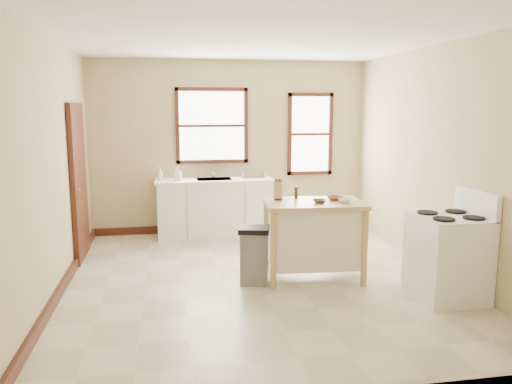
{
  "coord_description": "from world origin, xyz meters",
  "views": [
    {
      "loc": [
        -1.02,
        -5.65,
        2.03
      ],
      "look_at": [
        0.06,
        0.4,
        1.0
      ],
      "focal_mm": 35.0,
      "sensor_mm": 36.0,
      "label": 1
    }
  ],
  "objects_px": {
    "soap_bottle_a": "(160,173)",
    "trash_bin": "(254,255)",
    "knife_block": "(278,191)",
    "bowl_c": "(345,201)",
    "gas_stove": "(448,245)",
    "bowl_b": "(335,198)",
    "pepper_grinder": "(296,193)",
    "bowl_a": "(319,201)",
    "kitchen_island": "(313,240)",
    "soap_bottle_b": "(178,174)",
    "dish_rack": "(253,175)"
  },
  "relations": [
    {
      "from": "soap_bottle_a",
      "to": "trash_bin",
      "type": "xyz_separation_m",
      "value": [
        1.09,
        -2.33,
        -0.69
      ]
    },
    {
      "from": "knife_block",
      "to": "bowl_c",
      "type": "distance_m",
      "value": 0.8
    },
    {
      "from": "soap_bottle_a",
      "to": "gas_stove",
      "type": "relative_size",
      "value": 0.19
    },
    {
      "from": "soap_bottle_a",
      "to": "bowl_b",
      "type": "distance_m",
      "value": 3.06
    },
    {
      "from": "bowl_b",
      "to": "pepper_grinder",
      "type": "bearing_deg",
      "value": 159.13
    },
    {
      "from": "bowl_a",
      "to": "kitchen_island",
      "type": "bearing_deg",
      "value": 111.42
    },
    {
      "from": "kitchen_island",
      "to": "pepper_grinder",
      "type": "distance_m",
      "value": 0.61
    },
    {
      "from": "soap_bottle_a",
      "to": "bowl_c",
      "type": "bearing_deg",
      "value": -49.15
    },
    {
      "from": "kitchen_island",
      "to": "soap_bottle_b",
      "type": "bearing_deg",
      "value": 128.75
    },
    {
      "from": "soap_bottle_b",
      "to": "bowl_a",
      "type": "distance_m",
      "value": 2.81
    },
    {
      "from": "pepper_grinder",
      "to": "bowl_a",
      "type": "relative_size",
      "value": 0.9
    },
    {
      "from": "kitchen_island",
      "to": "gas_stove",
      "type": "bearing_deg",
      "value": -30.23
    },
    {
      "from": "dish_rack",
      "to": "gas_stove",
      "type": "relative_size",
      "value": 0.32
    },
    {
      "from": "bowl_c",
      "to": "soap_bottle_b",
      "type": "bearing_deg",
      "value": 128.29
    },
    {
      "from": "soap_bottle_b",
      "to": "bowl_a",
      "type": "relative_size",
      "value": 1.25
    },
    {
      "from": "bowl_b",
      "to": "soap_bottle_b",
      "type": "bearing_deg",
      "value": 129.68
    },
    {
      "from": "kitchen_island",
      "to": "bowl_b",
      "type": "relative_size",
      "value": 6.43
    },
    {
      "from": "bowl_a",
      "to": "gas_stove",
      "type": "distance_m",
      "value": 1.47
    },
    {
      "from": "soap_bottle_a",
      "to": "soap_bottle_b",
      "type": "height_order",
      "value": "soap_bottle_a"
    },
    {
      "from": "gas_stove",
      "to": "kitchen_island",
      "type": "bearing_deg",
      "value": 145.56
    },
    {
      "from": "soap_bottle_a",
      "to": "pepper_grinder",
      "type": "relative_size",
      "value": 1.49
    },
    {
      "from": "bowl_a",
      "to": "soap_bottle_b",
      "type": "bearing_deg",
      "value": 124.09
    },
    {
      "from": "dish_rack",
      "to": "bowl_a",
      "type": "xyz_separation_m",
      "value": [
        0.38,
        -2.37,
        -0.0
      ]
    },
    {
      "from": "pepper_grinder",
      "to": "gas_stove",
      "type": "bearing_deg",
      "value": -37.27
    },
    {
      "from": "dish_rack",
      "to": "gas_stove",
      "type": "distance_m",
      "value": 3.53
    },
    {
      "from": "trash_bin",
      "to": "kitchen_island",
      "type": "bearing_deg",
      "value": 18.41
    },
    {
      "from": "soap_bottle_b",
      "to": "bowl_a",
      "type": "xyz_separation_m",
      "value": [
        1.57,
        -2.33,
        -0.06
      ]
    },
    {
      "from": "soap_bottle_a",
      "to": "kitchen_island",
      "type": "height_order",
      "value": "soap_bottle_a"
    },
    {
      "from": "knife_block",
      "to": "bowl_c",
      "type": "bearing_deg",
      "value": -9.48
    },
    {
      "from": "soap_bottle_b",
      "to": "bowl_c",
      "type": "bearing_deg",
      "value": -40.12
    },
    {
      "from": "bowl_c",
      "to": "dish_rack",
      "type": "bearing_deg",
      "value": 105.71
    },
    {
      "from": "dish_rack",
      "to": "bowl_c",
      "type": "relative_size",
      "value": 2.51
    },
    {
      "from": "knife_block",
      "to": "gas_stove",
      "type": "distance_m",
      "value": 1.99
    },
    {
      "from": "soap_bottle_a",
      "to": "bowl_a",
      "type": "distance_m",
      "value": 3.01
    },
    {
      "from": "knife_block",
      "to": "bowl_a",
      "type": "height_order",
      "value": "knife_block"
    },
    {
      "from": "knife_block",
      "to": "pepper_grinder",
      "type": "height_order",
      "value": "knife_block"
    },
    {
      "from": "soap_bottle_a",
      "to": "knife_block",
      "type": "distance_m",
      "value": 2.52
    },
    {
      "from": "bowl_b",
      "to": "trash_bin",
      "type": "distance_m",
      "value": 1.19
    },
    {
      "from": "dish_rack",
      "to": "bowl_a",
      "type": "bearing_deg",
      "value": -81.2
    },
    {
      "from": "soap_bottle_b",
      "to": "kitchen_island",
      "type": "height_order",
      "value": "soap_bottle_b"
    },
    {
      "from": "bowl_b",
      "to": "gas_stove",
      "type": "height_order",
      "value": "gas_stove"
    },
    {
      "from": "knife_block",
      "to": "trash_bin",
      "type": "relative_size",
      "value": 0.3
    },
    {
      "from": "soap_bottle_b",
      "to": "kitchen_island",
      "type": "xyz_separation_m",
      "value": [
        1.54,
        -2.24,
        -0.55
      ]
    },
    {
      "from": "knife_block",
      "to": "pepper_grinder",
      "type": "relative_size",
      "value": 1.33
    },
    {
      "from": "soap_bottle_a",
      "to": "bowl_c",
      "type": "relative_size",
      "value": 1.47
    },
    {
      "from": "soap_bottle_b",
      "to": "gas_stove",
      "type": "distance_m",
      "value": 4.17
    },
    {
      "from": "soap_bottle_b",
      "to": "bowl_c",
      "type": "distance_m",
      "value": 3.02
    },
    {
      "from": "soap_bottle_b",
      "to": "kitchen_island",
      "type": "relative_size",
      "value": 0.18
    },
    {
      "from": "dish_rack",
      "to": "knife_block",
      "type": "height_order",
      "value": "knife_block"
    },
    {
      "from": "trash_bin",
      "to": "gas_stove",
      "type": "height_order",
      "value": "gas_stove"
    }
  ]
}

